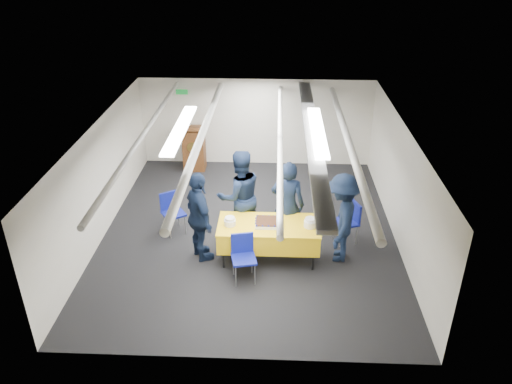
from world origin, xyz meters
TOP-DOWN VIEW (x-y plane):
  - ground at (0.00, 0.00)m, footprint 7.00×7.00m
  - room_shell at (0.09, 0.41)m, footprint 6.00×7.00m
  - serving_table at (0.42, -0.94)m, footprint 1.90×0.89m
  - sheet_cake at (0.42, -0.94)m, footprint 0.51×0.40m
  - plate_stack_left at (-0.30, -0.99)m, footprint 0.22×0.22m
  - plate_stack_right at (1.18, -0.99)m, footprint 0.23×0.23m
  - podium at (-1.60, 3.05)m, footprint 0.62×0.53m
  - chair_near at (-0.02, -1.53)m, footprint 0.50×0.50m
  - chair_right at (2.03, -0.24)m, footprint 0.54×0.54m
  - chair_left at (-1.60, -0.02)m, footprint 0.58×0.58m
  - sailor_a at (0.77, -0.42)m, footprint 0.73×0.54m
  - sailor_b at (-0.17, -0.22)m, footprint 1.14×1.03m
  - sailor_c at (-0.87, -0.96)m, footprint 0.89×1.13m
  - sailor_d at (1.77, -0.85)m, footprint 0.86×1.24m

SIDE VIEW (x-z plane):
  - ground at x=0.00m, z-range 0.00..0.00m
  - chair_near at x=-0.02m, z-range 0.10..0.97m
  - chair_right at x=2.03m, z-range 0.10..0.97m
  - chair_left at x=-1.60m, z-range 0.10..0.97m
  - serving_table at x=0.42m, z-range 0.17..0.94m
  - podium at x=-1.60m, z-range -0.01..1.24m
  - sheet_cake at x=0.42m, z-range 0.77..0.86m
  - plate_stack_left at x=-0.30m, z-range 0.76..0.92m
  - plate_stack_right at x=1.18m, z-range 0.76..0.94m
  - sailor_d at x=1.77m, z-range 0.00..1.76m
  - sailor_c at x=-0.87m, z-range 0.00..1.79m
  - sailor_a at x=0.77m, z-range 0.00..1.81m
  - sailor_b at x=-0.17m, z-range 0.00..1.92m
  - room_shell at x=0.09m, z-range 0.66..2.96m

